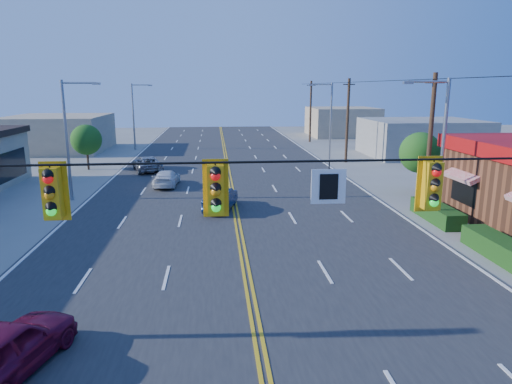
{
  "coord_description": "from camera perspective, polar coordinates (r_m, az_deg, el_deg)",
  "views": [
    {
      "loc": [
        -1.21,
        -9.32,
        7.51
      ],
      "look_at": [
        0.9,
        13.69,
        2.2
      ],
      "focal_mm": 32.0,
      "sensor_mm": 36.0,
      "label": 1
    }
  ],
  "objects": [
    {
      "name": "road",
      "position": [
        30.29,
        -2.77,
        -1.37
      ],
      "size": [
        20.0,
        120.0,
        0.06
      ],
      "primitive_type": "cube",
      "color": "#2D2D30",
      "rests_on": "ground"
    },
    {
      "name": "signal_span",
      "position": [
        9.75,
        1.38,
        -2.7
      ],
      "size": [
        24.32,
        0.34,
        9.0
      ],
      "color": "#47301E",
      "rests_on": "ground"
    },
    {
      "name": "streetlight_se",
      "position": [
        26.4,
        21.97,
        5.49
      ],
      "size": [
        2.55,
        0.25,
        8.0
      ],
      "color": "gray",
      "rests_on": "ground"
    },
    {
      "name": "streetlight_ne",
      "position": [
        48.91,
        9.12,
        9.27
      ],
      "size": [
        2.55,
        0.25,
        8.0
      ],
      "color": "gray",
      "rests_on": "ground"
    },
    {
      "name": "streetlight_sw",
      "position": [
        32.9,
        -22.3,
        6.76
      ],
      "size": [
        2.55,
        0.25,
        8.0
      ],
      "color": "gray",
      "rests_on": "ground"
    },
    {
      "name": "streetlight_nw",
      "position": [
        58.2,
        -14.9,
        9.57
      ],
      "size": [
        2.55,
        0.25,
        8.0
      ],
      "color": "gray",
      "rests_on": "ground"
    },
    {
      "name": "utility_pole_near",
      "position": [
        30.61,
        20.9,
        5.89
      ],
      "size": [
        0.28,
        0.28,
        8.4
      ],
      "primitive_type": "cylinder",
      "color": "#47301E",
      "rests_on": "ground"
    },
    {
      "name": "utility_pole_mid",
      "position": [
        47.38,
        11.36,
        8.69
      ],
      "size": [
        0.28,
        0.28,
        8.4
      ],
      "primitive_type": "cylinder",
      "color": "#47301E",
      "rests_on": "ground"
    },
    {
      "name": "utility_pole_far",
      "position": [
        64.81,
        6.83,
        9.93
      ],
      "size": [
        0.28,
        0.28,
        8.4
      ],
      "primitive_type": "cylinder",
      "color": "#47301E",
      "rests_on": "ground"
    },
    {
      "name": "tree_kfc_rear",
      "position": [
        34.91,
        19.82,
        4.64
      ],
      "size": [
        2.94,
        2.94,
        4.41
      ],
      "color": "#47301E",
      "rests_on": "ground"
    },
    {
      "name": "tree_west",
      "position": [
        45.15,
        -20.45,
        6.14
      ],
      "size": [
        2.8,
        2.8,
        4.2
      ],
      "color": "#47301E",
      "rests_on": "ground"
    },
    {
      "name": "bld_east_mid",
      "position": [
        54.79,
        20.0,
        6.4
      ],
      "size": [
        12.0,
        10.0,
        4.0
      ],
      "primitive_type": "cube",
      "color": "gray",
      "rests_on": "ground"
    },
    {
      "name": "bld_west_far",
      "position": [
        60.57,
        -23.44,
        6.76
      ],
      "size": [
        11.0,
        12.0,
        4.2
      ],
      "primitive_type": "cube",
      "color": "tan",
      "rests_on": "ground"
    },
    {
      "name": "bld_east_far",
      "position": [
        74.32,
        10.7,
        8.63
      ],
      "size": [
        10.0,
        10.0,
        4.4
      ],
      "primitive_type": "cube",
      "color": "tan",
      "rests_on": "ground"
    },
    {
      "name": "car_magenta",
      "position": [
        14.33,
        -28.73,
        -16.98
      ],
      "size": [
        2.94,
        4.69,
        1.49
      ],
      "primitive_type": "imported",
      "rotation": [
        0.0,
        0.0,
        2.85
      ],
      "color": "maroon",
      "rests_on": "ground"
    },
    {
      "name": "car_blue",
      "position": [
        28.55,
        -4.44,
        -0.93
      ],
      "size": [
        2.33,
        4.39,
        1.38
      ],
      "primitive_type": "imported",
      "rotation": [
        0.0,
        0.0,
        2.92
      ],
      "color": "#0D234D",
      "rests_on": "ground"
    },
    {
      "name": "car_white",
      "position": [
        35.94,
        -11.12,
        1.62
      ],
      "size": [
        1.93,
        4.27,
        1.21
      ],
      "primitive_type": "imported",
      "rotation": [
        0.0,
        0.0,
        3.08
      ],
      "color": "silver",
      "rests_on": "ground"
    },
    {
      "name": "car_silver",
      "position": [
        42.82,
        -13.43,
        3.39
      ],
      "size": [
        3.51,
        5.22,
        1.33
      ],
      "primitive_type": "imported",
      "rotation": [
        0.0,
        0.0,
        3.44
      ],
      "color": "#98989C",
      "rests_on": "ground"
    }
  ]
}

